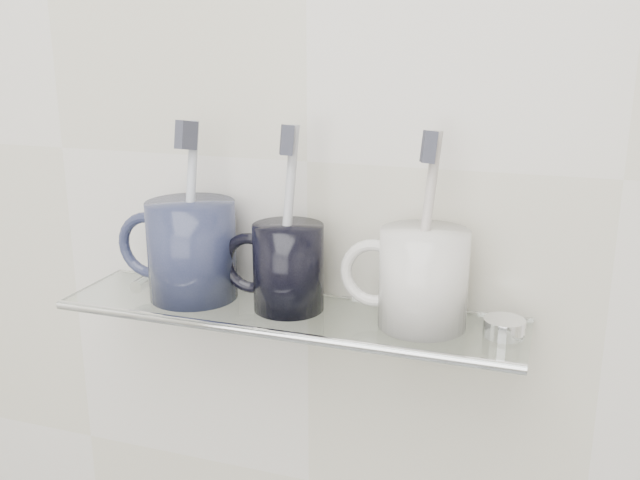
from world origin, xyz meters
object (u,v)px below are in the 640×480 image
at_px(mug_center, 288,267).
at_px(mug_right, 423,279).
at_px(shelf_glass, 288,314).
at_px(mug_left, 192,250).

relative_size(mug_center, mug_right, 0.93).
distance_m(shelf_glass, mug_right, 0.15).
xyz_separation_m(mug_left, mug_right, (0.26, 0.00, -0.00)).
relative_size(shelf_glass, mug_center, 5.39).
distance_m(mug_center, mug_right, 0.14).
relative_size(mug_left, mug_right, 1.09).
relative_size(shelf_glass, mug_right, 5.02).
height_order(shelf_glass, mug_left, mug_left).
relative_size(shelf_glass, mug_left, 4.59).
bearing_deg(mug_right, mug_left, 173.64).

